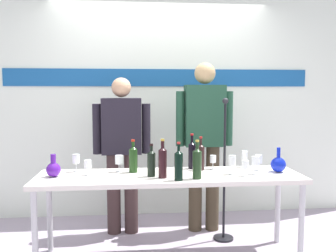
# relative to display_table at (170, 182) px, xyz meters

# --- Properties ---
(back_wall) EXTENTS (5.07, 0.11, 3.00)m
(back_wall) POSITION_rel_display_table_xyz_m (0.00, 1.26, 0.81)
(back_wall) COLOR white
(back_wall) RESTS_ON ground
(display_table) EXTENTS (2.29, 0.61, 0.76)m
(display_table) POSITION_rel_display_table_xyz_m (0.00, 0.00, 0.00)
(display_table) COLOR white
(display_table) RESTS_ON ground
(decanter_blue_left) EXTENTS (0.12, 0.12, 0.19)m
(decanter_blue_left) POSITION_rel_display_table_xyz_m (-0.98, 0.01, 0.13)
(decanter_blue_left) COLOR #4E1895
(decanter_blue_left) RESTS_ON display_table
(decanter_blue_right) EXTENTS (0.13, 0.13, 0.22)m
(decanter_blue_right) POSITION_rel_display_table_xyz_m (0.98, 0.01, 0.13)
(decanter_blue_right) COLOR #0E20B8
(decanter_blue_right) RESTS_ON display_table
(presenter_left) EXTENTS (0.59, 0.22, 1.61)m
(presenter_left) POSITION_rel_display_table_xyz_m (-0.43, 0.64, 0.22)
(presenter_left) COLOR #3B2929
(presenter_left) RESTS_ON ground
(presenter_right) EXTENTS (0.60, 0.22, 1.77)m
(presenter_right) POSITION_rel_display_table_xyz_m (0.43, 0.64, 0.33)
(presenter_right) COLOR #403525
(presenter_right) RESTS_ON ground
(wine_bottle_0) EXTENTS (0.07, 0.07, 0.33)m
(wine_bottle_0) POSITION_rel_display_table_xyz_m (0.23, 0.23, 0.20)
(wine_bottle_0) COLOR black
(wine_bottle_0) RESTS_ON display_table
(wine_bottle_1) EXTENTS (0.07, 0.07, 0.31)m
(wine_bottle_1) POSITION_rel_display_table_xyz_m (0.30, 0.16, 0.19)
(wine_bottle_1) COLOR black
(wine_bottle_1) RESTS_ON display_table
(wine_bottle_2) EXTENTS (0.07, 0.07, 0.31)m
(wine_bottle_2) POSITION_rel_display_table_xyz_m (0.05, -0.21, 0.19)
(wine_bottle_2) COLOR black
(wine_bottle_2) RESTS_ON display_table
(wine_bottle_3) EXTENTS (0.07, 0.07, 0.32)m
(wine_bottle_3) POSITION_rel_display_table_xyz_m (0.21, -0.17, 0.20)
(wine_bottle_3) COLOR #1D361A
(wine_bottle_3) RESTS_ON display_table
(wine_bottle_4) EXTENTS (0.07, 0.07, 0.28)m
(wine_bottle_4) POSITION_rel_display_table_xyz_m (-0.16, -0.05, 0.18)
(wine_bottle_4) COLOR black
(wine_bottle_4) RESTS_ON display_table
(wine_bottle_5) EXTENTS (0.07, 0.07, 0.33)m
(wine_bottle_5) POSITION_rel_display_table_xyz_m (-0.07, -0.11, 0.20)
(wine_bottle_5) COLOR black
(wine_bottle_5) RESTS_ON display_table
(wine_bottle_6) EXTENTS (0.08, 0.08, 0.29)m
(wine_bottle_6) POSITION_rel_display_table_xyz_m (-0.31, 0.12, 0.19)
(wine_bottle_6) COLOR #1C3B15
(wine_bottle_6) RESTS_ON display_table
(wine_glass_left_0) EXTENTS (0.06, 0.06, 0.13)m
(wine_glass_left_0) POSITION_rel_display_table_xyz_m (-0.70, 0.04, 0.16)
(wine_glass_left_0) COLOR white
(wine_glass_left_0) RESTS_ON display_table
(wine_glass_left_1) EXTENTS (0.07, 0.07, 0.15)m
(wine_glass_left_1) POSITION_rel_display_table_xyz_m (-0.44, 0.16, 0.17)
(wine_glass_left_1) COLOR white
(wine_glass_left_1) RESTS_ON display_table
(wine_glass_left_2) EXTENTS (0.06, 0.06, 0.16)m
(wine_glass_left_2) POSITION_rel_display_table_xyz_m (-0.82, 0.19, 0.18)
(wine_glass_left_2) COLOR white
(wine_glass_left_2) RESTS_ON display_table
(wine_glass_right_0) EXTENTS (0.07, 0.07, 0.17)m
(wine_glass_right_0) POSITION_rel_display_table_xyz_m (0.54, -0.04, 0.18)
(wine_glass_right_0) COLOR white
(wine_glass_right_0) RESTS_ON display_table
(wine_glass_right_1) EXTENTS (0.07, 0.07, 0.16)m
(wine_glass_right_1) POSITION_rel_display_table_xyz_m (0.74, -0.05, 0.18)
(wine_glass_right_1) COLOR white
(wine_glass_right_1) RESTS_ON display_table
(wine_glass_right_2) EXTENTS (0.06, 0.06, 0.16)m
(wine_glass_right_2) POSITION_rel_display_table_xyz_m (0.74, 0.25, 0.17)
(wine_glass_right_2) COLOR white
(wine_glass_right_2) RESTS_ON display_table
(wine_glass_right_3) EXTENTS (0.06, 0.06, 0.13)m
(wine_glass_right_3) POSITION_rel_display_table_xyz_m (0.42, 0.18, 0.16)
(wine_glass_right_3) COLOR white
(wine_glass_right_3) RESTS_ON display_table
(wine_glass_right_4) EXTENTS (0.07, 0.07, 0.14)m
(wine_glass_right_4) POSITION_rel_display_table_xyz_m (0.83, 0.09, 0.17)
(wine_glass_right_4) COLOR white
(wine_glass_right_4) RESTS_ON display_table
(wine_glass_right_5) EXTENTS (0.06, 0.06, 0.13)m
(wine_glass_right_5) POSITION_rel_display_table_xyz_m (0.63, -0.12, 0.16)
(wine_glass_right_5) COLOR white
(wine_glass_right_5) RESTS_ON display_table
(microphone_stand) EXTENTS (0.20, 0.20, 1.41)m
(microphone_stand) POSITION_rel_display_table_xyz_m (0.58, 0.37, -0.23)
(microphone_stand) COLOR black
(microphone_stand) RESTS_ON ground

